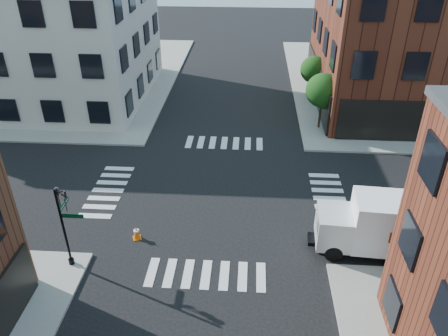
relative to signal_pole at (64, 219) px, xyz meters
name	(u,v)px	position (x,y,z in m)	size (l,w,h in m)	color
ground	(217,194)	(6.72, 6.68, -2.86)	(120.00, 120.00, 0.00)	black
sidewalk_ne	(439,85)	(27.72, 27.68, -2.78)	(30.00, 30.00, 0.15)	gray
sidewalk_nw	(37,76)	(-14.28, 27.68, -2.78)	(30.00, 30.00, 0.15)	gray
building_nw	(21,36)	(-12.28, 22.68, 2.64)	(22.00, 16.00, 11.00)	beige
tree_near	(324,92)	(14.28, 16.65, 0.30)	(2.69, 2.69, 4.49)	black
tree_far	(314,71)	(14.28, 22.65, 0.02)	(2.43, 2.43, 4.07)	black
signal_pole	(64,219)	(0.00, 0.00, 0.00)	(1.29, 1.24, 4.60)	black
box_truck	(392,226)	(15.95, 1.91, -1.14)	(7.40, 2.67, 3.29)	white
traffic_cone	(137,233)	(2.69, 2.18, -2.47)	(0.56, 0.56, 0.80)	orange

